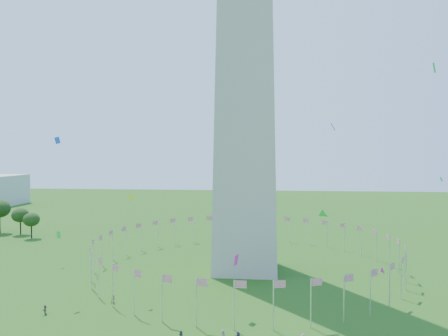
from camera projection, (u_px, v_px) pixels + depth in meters
The scene contains 2 objects.
flag_ring at pixel (246, 254), 117.27m from camera, with size 80.24×80.24×9.00m.
kites_aloft at pixel (276, 208), 90.57m from camera, with size 115.86×80.03×41.73m.
Camera 1 is at (5.83, -66.39, 31.61)m, focal length 35.00 mm.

